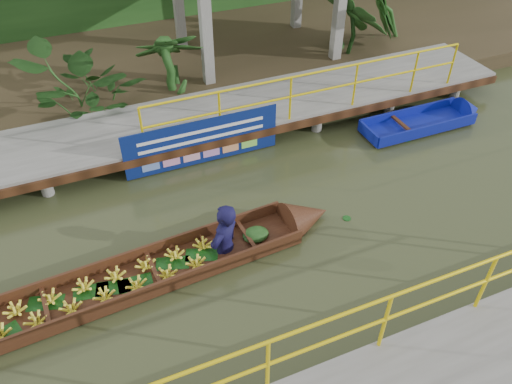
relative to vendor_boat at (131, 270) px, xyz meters
name	(u,v)px	position (x,y,z in m)	size (l,w,h in m)	color
ground	(239,242)	(1.92, 0.22, -0.33)	(80.00, 80.00, 0.00)	#30361B
land_strip	(142,60)	(1.92, 7.72, -0.10)	(30.00, 8.00, 0.45)	#302818
far_dock	(183,124)	(1.94, 3.65, 0.15)	(16.00, 2.06, 1.66)	slate
vendor_boat	(131,270)	(0.00, 0.00, 0.00)	(8.46, 1.38, 2.24)	#35180E
moored_blue_boat	(444,117)	(7.87, 2.06, -0.19)	(3.16, 0.86, 0.75)	#0C168B
blue_banner	(203,141)	(2.10, 2.70, 0.23)	(3.31, 0.04, 1.03)	navy
tropical_plants	(159,52)	(1.99, 5.52, 1.03)	(14.46, 1.46, 1.82)	#173B13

